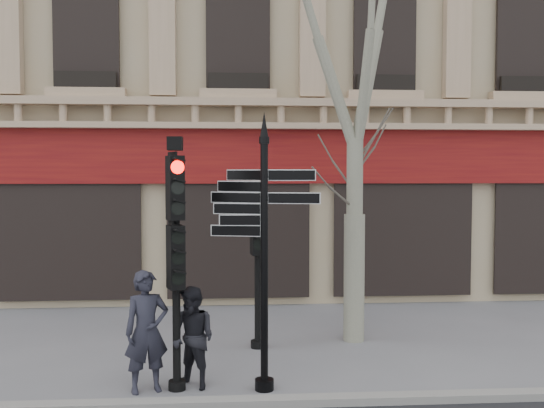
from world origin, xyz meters
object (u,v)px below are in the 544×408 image
(traffic_signal_secondary, at_px, (258,242))
(pedestrian_b, at_px, (193,338))
(traffic_signal_main, at_px, (176,231))
(fingerpost, at_px, (264,204))
(pedestrian_a, at_px, (147,331))

(traffic_signal_secondary, xyz_separation_m, pedestrian_b, (-1.06, -2.01, -1.18))
(traffic_signal_secondary, height_order, pedestrian_b, traffic_signal_secondary)
(traffic_signal_main, distance_m, pedestrian_b, 1.61)
(pedestrian_b, bearing_deg, fingerpost, 29.65)
(traffic_signal_main, relative_size, pedestrian_a, 2.09)
(fingerpost, relative_size, traffic_signal_main, 1.10)
(fingerpost, xyz_separation_m, pedestrian_b, (-1.06, 0.15, -1.99))
(traffic_signal_main, height_order, pedestrian_b, traffic_signal_main)
(traffic_signal_main, bearing_deg, pedestrian_a, 165.67)
(fingerpost, bearing_deg, pedestrian_b, -165.35)
(pedestrian_a, bearing_deg, traffic_signal_secondary, 30.50)
(fingerpost, bearing_deg, pedestrian_a, -159.24)
(fingerpost, relative_size, traffic_signal_secondary, 1.47)
(fingerpost, distance_m, traffic_signal_main, 1.35)
(pedestrian_a, bearing_deg, pedestrian_b, -12.29)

